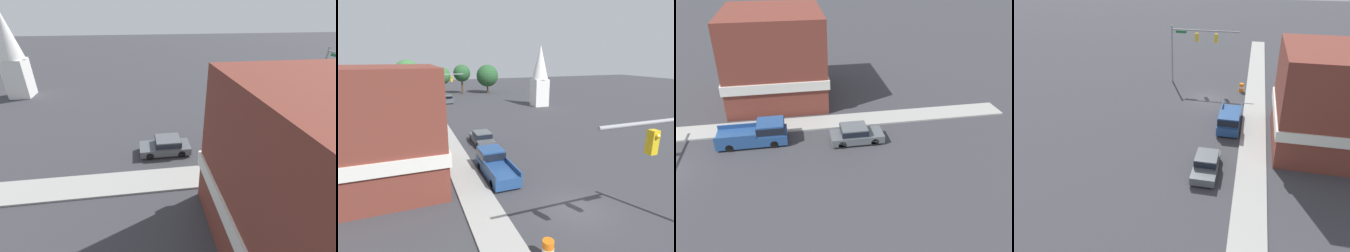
% 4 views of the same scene
% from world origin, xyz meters
% --- Properties ---
extents(ground_plane, '(200.00, 200.00, 0.00)m').
position_xyz_m(ground_plane, '(0.00, 0.00, 0.00)').
color(ground_plane, '#38383D').
extents(car_lead, '(1.90, 4.36, 1.48)m').
position_xyz_m(car_lead, '(-2.13, 14.92, 0.77)').
color(car_lead, black).
rests_on(car_lead, ground).
extents(pickup_truck_parked, '(2.10, 5.68, 1.92)m').
position_xyz_m(pickup_truck_parked, '(-3.25, 7.05, 0.94)').
color(pickup_truck_parked, black).
rests_on(pickup_truck_parked, ground).
extents(church_steeple, '(3.13, 3.13, 11.71)m').
position_xyz_m(church_steeple, '(15.03, 33.70, 6.13)').
color(church_steeple, white).
rests_on(church_steeple, ground).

